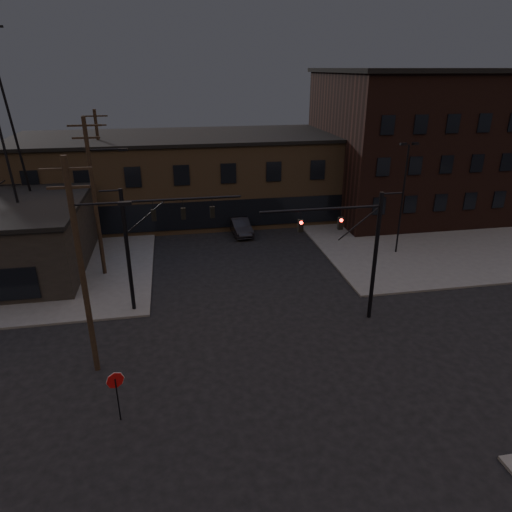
{
  "coord_description": "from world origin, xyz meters",
  "views": [
    {
      "loc": [
        -4.98,
        -18.73,
        14.45
      ],
      "look_at": [
        -0.18,
        7.27,
        3.5
      ],
      "focal_mm": 32.0,
      "sensor_mm": 36.0,
      "label": 1
    }
  ],
  "objects_px": {
    "stop_sign": "(116,386)",
    "parked_car_lot_b": "(411,220)",
    "traffic_signal_far": "(148,236)",
    "traffic_signal_near": "(358,245)",
    "parked_car_lot_a": "(394,223)",
    "car_crossing": "(240,226)"
  },
  "relations": [
    {
      "from": "stop_sign",
      "to": "parked_car_lot_b",
      "type": "xyz_separation_m",
      "value": [
        25.48,
        21.94,
        -1.02
      ]
    },
    {
      "from": "traffic_signal_far",
      "to": "parked_car_lot_a",
      "type": "relative_size",
      "value": 1.82
    },
    {
      "from": "traffic_signal_near",
      "to": "parked_car_lot_a",
      "type": "xyz_separation_m",
      "value": [
        9.9,
        14.57,
        -4.03
      ]
    },
    {
      "from": "stop_sign",
      "to": "parked_car_lot_b",
      "type": "relative_size",
      "value": 0.53
    },
    {
      "from": "traffic_signal_far",
      "to": "stop_sign",
      "type": "relative_size",
      "value": 3.23
    },
    {
      "from": "parked_car_lot_a",
      "to": "parked_car_lot_b",
      "type": "distance_m",
      "value": 2.39
    },
    {
      "from": "traffic_signal_near",
      "to": "car_crossing",
      "type": "bearing_deg",
      "value": 104.97
    },
    {
      "from": "traffic_signal_far",
      "to": "stop_sign",
      "type": "height_order",
      "value": "traffic_signal_far"
    },
    {
      "from": "parked_car_lot_a",
      "to": "parked_car_lot_b",
      "type": "xyz_separation_m",
      "value": [
        2.22,
        0.88,
        -0.07
      ]
    },
    {
      "from": "parked_car_lot_a",
      "to": "parked_car_lot_b",
      "type": "relative_size",
      "value": 0.94
    },
    {
      "from": "traffic_signal_far",
      "to": "parked_car_lot_b",
      "type": "height_order",
      "value": "traffic_signal_far"
    },
    {
      "from": "traffic_signal_far",
      "to": "traffic_signal_near",
      "type": "bearing_deg",
      "value": -16.17
    },
    {
      "from": "traffic_signal_near",
      "to": "traffic_signal_far",
      "type": "relative_size",
      "value": 1.0
    },
    {
      "from": "traffic_signal_near",
      "to": "parked_car_lot_a",
      "type": "relative_size",
      "value": 1.82
    },
    {
      "from": "traffic_signal_far",
      "to": "parked_car_lot_b",
      "type": "distance_m",
      "value": 27.31
    },
    {
      "from": "stop_sign",
      "to": "car_crossing",
      "type": "distance_m",
      "value": 24.88
    },
    {
      "from": "stop_sign",
      "to": "parked_car_lot_b",
      "type": "distance_m",
      "value": 33.64
    },
    {
      "from": "stop_sign",
      "to": "car_crossing",
      "type": "bearing_deg",
      "value": 69.06
    },
    {
      "from": "traffic_signal_far",
      "to": "parked_car_lot_b",
      "type": "bearing_deg",
      "value": 26.3
    },
    {
      "from": "parked_car_lot_b",
      "to": "car_crossing",
      "type": "bearing_deg",
      "value": 108.83
    },
    {
      "from": "parked_car_lot_a",
      "to": "traffic_signal_far",
      "type": "bearing_deg",
      "value": 123.08
    },
    {
      "from": "traffic_signal_near",
      "to": "parked_car_lot_a",
      "type": "bearing_deg",
      "value": 55.81
    }
  ]
}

